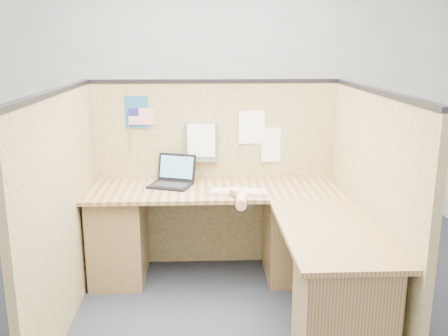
{
  "coord_description": "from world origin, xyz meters",
  "views": [
    {
      "loc": [
        -0.09,
        -2.96,
        1.8
      ],
      "look_at": [
        0.06,
        0.5,
        0.94
      ],
      "focal_mm": 40.0,
      "sensor_mm": 36.0,
      "label": 1
    }
  ],
  "objects_px": {
    "laptop": "(171,177)",
    "mouse": "(237,193)",
    "keyboard": "(239,192)",
    "l_desk": "(243,250)"
  },
  "relations": [
    {
      "from": "laptop",
      "to": "mouse",
      "type": "distance_m",
      "value": 0.6
    },
    {
      "from": "keyboard",
      "to": "mouse",
      "type": "xyz_separation_m",
      "value": [
        -0.02,
        -0.06,
        0.01
      ]
    },
    {
      "from": "l_desk",
      "to": "laptop",
      "type": "height_order",
      "value": "laptop"
    },
    {
      "from": "keyboard",
      "to": "l_desk",
      "type": "bearing_deg",
      "value": -78.76
    },
    {
      "from": "l_desk",
      "to": "keyboard",
      "type": "xyz_separation_m",
      "value": [
        -0.01,
        0.25,
        0.35
      ]
    },
    {
      "from": "keyboard",
      "to": "mouse",
      "type": "relative_size",
      "value": 3.93
    },
    {
      "from": "keyboard",
      "to": "mouse",
      "type": "bearing_deg",
      "value": -97.38
    },
    {
      "from": "laptop",
      "to": "mouse",
      "type": "relative_size",
      "value": 3.52
    },
    {
      "from": "l_desk",
      "to": "mouse",
      "type": "height_order",
      "value": "mouse"
    },
    {
      "from": "keyboard",
      "to": "mouse",
      "type": "distance_m",
      "value": 0.06
    }
  ]
}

